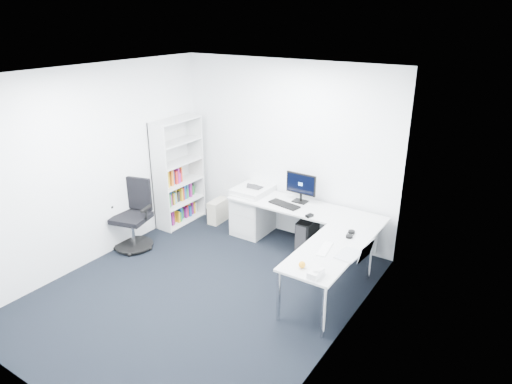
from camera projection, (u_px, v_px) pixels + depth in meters
The scene contains 22 objects.
ground at pixel (201, 292), 5.79m from camera, with size 4.20×4.20×0.00m, color black.
ceiling at pixel (189, 74), 4.80m from camera, with size 4.20×4.20×0.00m, color white.
wall_back at pixel (286, 151), 6.93m from camera, with size 3.60×0.02×2.70m, color white.
wall_front at pixel (26, 274), 3.66m from camera, with size 3.60×0.02×2.70m, color white.
wall_left at pixel (94, 166), 6.21m from camera, with size 0.02×4.20×2.70m, color white.
wall_right at pixel (340, 231), 4.37m from camera, with size 0.02×4.20×2.70m, color white.
l_desk at pixel (293, 237), 6.47m from camera, with size 2.33×1.30×0.68m, color silver, non-canonical shape.
drawer_pedestal at pixel (253, 210), 7.24m from camera, with size 0.50×0.63×0.77m, color silver.
bookshelf at pixel (178, 172), 7.42m from camera, with size 0.34×0.88×1.76m, color silver, non-canonical shape.
task_chair at pixel (131, 216), 6.68m from camera, with size 0.58×0.58×1.04m, color black, non-canonical shape.
black_pc_tower at pixel (308, 233), 6.80m from camera, with size 0.21×0.48×0.47m, color black.
beige_pc_tower at pixel (218, 211), 7.68m from camera, with size 0.18×0.40×0.38m, color #B9B29D.
power_strip at pixel (326, 244), 6.93m from camera, with size 0.38×0.06×0.04m, color white.
monitor at pixel (301, 188), 6.69m from camera, with size 0.48×0.15×0.46m, color black, non-canonical shape.
black_keyboard at pixel (284, 204), 6.66m from camera, with size 0.48×0.17×0.02m, color black.
mouse at pixel (309, 216), 6.28m from camera, with size 0.07×0.11×0.03m, color black.
desk_phone at pixel (255, 188), 7.09m from camera, with size 0.22×0.22×0.15m, color #2A2A2C, non-canonical shape.
laptop at pixel (350, 247), 5.24m from camera, with size 0.33×0.33×0.24m, color silver, non-canonical shape.
white_keyboard at pixel (325, 249), 5.42m from camera, with size 0.11×0.37×0.01m, color white.
headphones at pixel (350, 233), 5.75m from camera, with size 0.13×0.21×0.05m, color black, non-canonical shape.
orange_fruit at pixel (302, 265), 5.02m from camera, with size 0.08×0.08×0.08m, color orange.
tissue_box at pixel (316, 273), 4.85m from camera, with size 0.11×0.21×0.07m, color white.
Camera 1 is at (3.28, -3.73, 3.30)m, focal length 32.00 mm.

